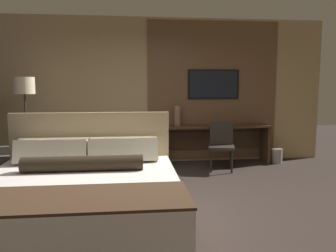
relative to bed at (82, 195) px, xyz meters
name	(u,v)px	position (x,y,z in m)	size (l,w,h in m)	color
ground_plane	(152,210)	(0.77, 0.36, -0.34)	(16.00, 16.00, 0.00)	#332823
wall_back_tv_panel	(154,91)	(0.97, 2.96, 1.06)	(7.20, 0.09, 2.80)	tan
bed	(82,195)	(0.00, 0.00, 0.00)	(2.07, 2.10, 1.15)	#33281E
desk	(215,137)	(2.14, 2.71, 0.18)	(2.08, 0.46, 0.74)	#422D1E
tv	(213,84)	(2.14, 2.88, 1.19)	(1.01, 0.04, 0.57)	black
desk_chair	(221,141)	(2.13, 2.20, 0.17)	(0.54, 0.54, 0.87)	#28231E
armchair_by_window	(3,171)	(-1.34, 1.45, -0.07)	(0.94, 0.96, 0.79)	#47423D
floor_lamp	(25,93)	(-1.23, 2.25, 1.04)	(0.34, 0.34, 1.64)	#282623
vase_tall	(177,115)	(1.41, 2.76, 0.60)	(0.14, 0.14, 0.38)	#846647
waste_bin	(276,156)	(3.35, 2.57, -0.20)	(0.22, 0.22, 0.28)	gray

